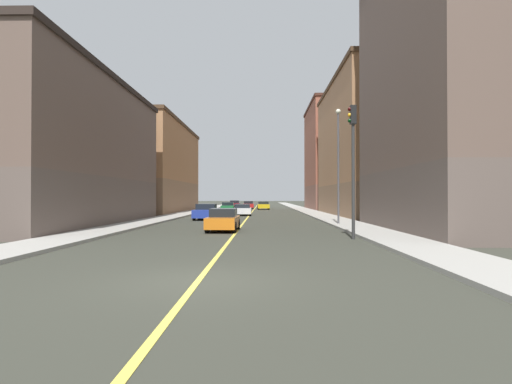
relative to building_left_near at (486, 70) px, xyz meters
The scene contains 18 objects.
ground_plane 22.88m from the building_left_near, 134.59° to the right, with size 400.00×400.00×0.00m, color #33352C.
sidewalk_left 36.11m from the building_left_near, 101.54° to the left, with size 2.68×168.00×0.15m, color #9E9B93.
sidewalk_right 41.85m from the building_left_near, 123.12° to the left, with size 2.68×168.00×0.15m, color #9E9B93.
lane_center_stripe 38.35m from the building_left_near, 113.18° to the left, with size 0.16×154.00×0.01m, color #E5D14C.
building_left_near is the anchor object (origin of this frame).
building_left_mid 21.82m from the building_left_near, 90.00° to the left, with size 11.56×22.53×14.66m.
building_left_far 44.10m from the building_left_near, 90.00° to the left, with size 11.56×17.16×16.90m.
building_right_corner 30.01m from the building_left_near, 169.76° to the left, with size 11.56×22.81×10.73m.
building_right_midblock 43.07m from the building_left_near, 132.98° to the left, with size 11.56×24.55×11.72m.
traffic_light_left_near 11.17m from the building_left_near, 152.72° to the right, with size 0.40×0.32×6.46m.
street_lamp_left_near 10.37m from the building_left_near, 145.45° to the left, with size 0.36×0.36×8.17m.
car_white 28.10m from the building_left_near, 125.24° to the left, with size 2.05×4.23×1.23m.
car_yellow 46.78m from the building_left_near, 106.59° to the left, with size 2.05×4.37×1.30m.
car_green 41.33m from the building_left_near, 116.81° to the left, with size 1.96×4.11×1.26m.
car_red 51.55m from the building_left_near, 107.98° to the left, with size 1.92×4.17×1.31m.
car_orange 17.79m from the building_left_near, behind, with size 1.84×3.94×1.35m.
car_maroon 55.82m from the building_left_near, 109.37° to the left, with size 1.84×3.92×1.39m.
car_blue 23.91m from the building_left_near, 144.83° to the left, with size 2.00×4.14×1.42m.
Camera 1 is at (1.59, -10.29, 2.04)m, focal length 29.91 mm.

